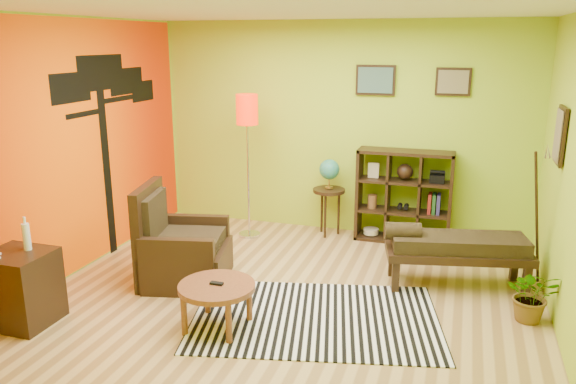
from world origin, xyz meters
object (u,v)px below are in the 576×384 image
(floor_lamp, at_px, (247,123))
(potted_plant, at_px, (532,301))
(armchair, at_px, (180,252))
(bench, at_px, (454,247))
(cube_shelf, at_px, (405,197))
(globe_table, at_px, (329,178))
(coffee_table, at_px, (217,290))
(side_cabinet, at_px, (20,287))

(floor_lamp, xyz_separation_m, potted_plant, (3.37, -1.41, -1.32))
(armchair, distance_m, bench, 2.93)
(floor_lamp, distance_m, cube_shelf, 2.23)
(globe_table, distance_m, cube_shelf, 1.00)
(floor_lamp, distance_m, bench, 2.98)
(potted_plant, bearing_deg, bench, 141.23)
(coffee_table, xyz_separation_m, potted_plant, (2.73, 1.01, -0.16))
(side_cabinet, xyz_separation_m, potted_plant, (4.50, 1.45, -0.14))
(bench, height_order, potted_plant, bench)
(globe_table, bearing_deg, cube_shelf, 2.71)
(globe_table, distance_m, potted_plant, 3.02)
(side_cabinet, bearing_deg, armchair, 53.86)
(potted_plant, bearing_deg, coffee_table, -159.78)
(globe_table, relative_size, potted_plant, 1.99)
(side_cabinet, distance_m, cube_shelf, 4.53)
(coffee_table, relative_size, floor_lamp, 0.37)
(globe_table, height_order, bench, globe_table)
(coffee_table, distance_m, bench, 2.56)
(coffee_table, xyz_separation_m, floor_lamp, (-0.64, 2.42, 1.16))
(bench, relative_size, potted_plant, 3.01)
(floor_lamp, height_order, globe_table, floor_lamp)
(globe_table, xyz_separation_m, potted_plant, (2.37, -1.78, -0.58))
(armchair, height_order, floor_lamp, floor_lamp)
(coffee_table, bearing_deg, side_cabinet, -165.81)
(globe_table, xyz_separation_m, bench, (1.64, -1.19, -0.34))
(armchair, xyz_separation_m, bench, (2.83, 0.74, 0.12))
(floor_lamp, height_order, cube_shelf, floor_lamp)
(cube_shelf, xyz_separation_m, potted_plant, (1.39, -1.83, -0.40))
(floor_lamp, bearing_deg, cube_shelf, 11.71)
(coffee_table, relative_size, globe_table, 0.67)
(potted_plant, bearing_deg, floor_lamp, 157.25)
(coffee_table, relative_size, bench, 0.44)
(floor_lamp, xyz_separation_m, globe_table, (1.00, 0.37, -0.74))
(cube_shelf, distance_m, bench, 1.41)
(globe_table, distance_m, bench, 2.06)
(coffee_table, distance_m, floor_lamp, 2.76)
(floor_lamp, height_order, potted_plant, floor_lamp)
(coffee_table, distance_m, side_cabinet, 1.82)
(bench, bearing_deg, cube_shelf, 117.93)
(bench, bearing_deg, side_cabinet, -151.62)
(armchair, height_order, side_cabinet, armchair)
(coffee_table, bearing_deg, floor_lamp, 104.84)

